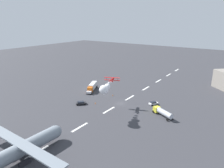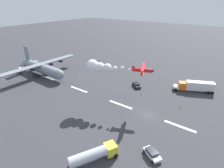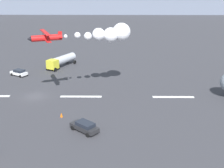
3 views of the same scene
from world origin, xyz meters
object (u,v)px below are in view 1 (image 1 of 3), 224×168
(cargo_transport_plane, at_px, (25,147))
(followme_car_yellow, at_px, (81,103))
(semi_truck_orange, at_px, (92,87))
(airport_staff_sedan, at_px, (153,103))
(fuel_tanker_truck, at_px, (163,112))
(traffic_cone_near, at_px, (113,95))
(traffic_cone_far, at_px, (95,103))
(stunt_biplane_red, at_px, (106,88))

(cargo_transport_plane, xyz_separation_m, followme_car_yellow, (-36.63, -13.35, -2.55))
(semi_truck_orange, height_order, airport_staff_sedan, semi_truck_orange)
(semi_truck_orange, bearing_deg, airport_staff_sedan, 90.27)
(cargo_transport_plane, xyz_separation_m, semi_truck_orange, (-54.83, -21.88, -1.26))
(fuel_tanker_truck, xyz_separation_m, traffic_cone_near, (-7.97, -29.42, -1.37))
(fuel_tanker_truck, bearing_deg, semi_truck_orange, -101.23)
(traffic_cone_far, bearing_deg, cargo_transport_plane, 11.81)
(followme_car_yellow, distance_m, traffic_cone_far, 6.47)
(semi_truck_orange, distance_m, traffic_cone_near, 13.97)
(semi_truck_orange, bearing_deg, stunt_biplane_red, 49.44)
(cargo_transport_plane, bearing_deg, traffic_cone_far, -168.19)
(traffic_cone_far, bearing_deg, fuel_tanker_truck, 100.01)
(semi_truck_orange, distance_m, traffic_cone_far, 19.31)
(cargo_transport_plane, bearing_deg, semi_truck_orange, -158.25)
(followme_car_yellow, height_order, airport_staff_sedan, same)
(fuel_tanker_truck, relative_size, traffic_cone_near, 12.87)
(semi_truck_orange, bearing_deg, traffic_cone_far, 43.81)
(traffic_cone_near, bearing_deg, stunt_biplane_red, 27.80)
(semi_truck_orange, relative_size, followme_car_yellow, 2.80)
(semi_truck_orange, bearing_deg, traffic_cone_near, 87.42)
(stunt_biplane_red, xyz_separation_m, airport_staff_sedan, (-21.26, 10.92, -11.00))
(fuel_tanker_truck, bearing_deg, traffic_cone_near, -105.15)
(traffic_cone_near, xyz_separation_m, traffic_cone_far, (13.26, -0.53, 0.00))
(stunt_biplane_red, relative_size, traffic_cone_far, 24.12)
(airport_staff_sedan, relative_size, traffic_cone_near, 5.98)
(cargo_transport_plane, height_order, semi_truck_orange, cargo_transport_plane)
(semi_truck_orange, relative_size, traffic_cone_far, 17.35)
(followme_car_yellow, distance_m, traffic_cone_near, 18.37)
(cargo_transport_plane, relative_size, airport_staff_sedan, 7.57)
(cargo_transport_plane, relative_size, semi_truck_orange, 2.61)
(traffic_cone_near, bearing_deg, semi_truck_orange, -92.58)
(stunt_biplane_red, bearing_deg, fuel_tanker_truck, 123.85)
(followme_car_yellow, bearing_deg, semi_truck_orange, -154.90)
(semi_truck_orange, distance_m, airport_staff_sedan, 35.58)
(fuel_tanker_truck, bearing_deg, traffic_cone_far, -79.99)
(traffic_cone_near, bearing_deg, traffic_cone_far, -2.29)
(cargo_transport_plane, relative_size, stunt_biplane_red, 1.88)
(semi_truck_orange, relative_size, fuel_tanker_truck, 1.35)
(followme_car_yellow, xyz_separation_m, traffic_cone_far, (-4.32, 4.79, -0.44))
(stunt_biplane_red, xyz_separation_m, fuel_tanker_truck, (-12.50, 18.64, -10.06))
(semi_truck_orange, height_order, traffic_cone_far, semi_truck_orange)
(cargo_transport_plane, bearing_deg, followme_car_yellow, -159.97)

